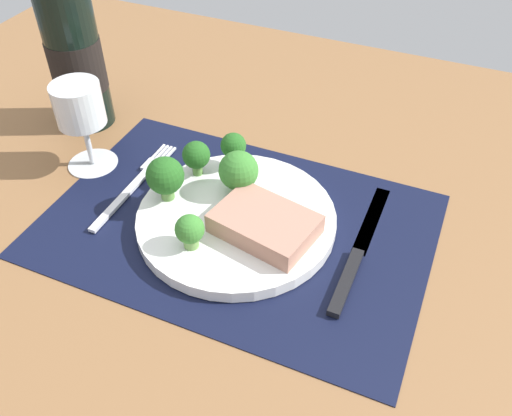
{
  "coord_description": "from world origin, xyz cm",
  "views": [
    {
      "loc": [
        21.7,
        -44.11,
        47.85
      ],
      "look_at": [
        1.76,
        2.06,
        1.9
      ],
      "focal_mm": 38.3,
      "sensor_mm": 36.0,
      "label": 1
    }
  ],
  "objects": [
    {
      "name": "broccoli_back_left",
      "position": [
        -1.56,
        4.22,
        5.2
      ],
      "size": [
        5.07,
        5.07,
        5.89
      ],
      "color": "#5B8942",
      "rests_on": "plate"
    },
    {
      "name": "broccoli_front_edge",
      "position": [
        -2.55,
        -6.86,
        4.42
      ],
      "size": [
        3.42,
        3.42,
        4.42
      ],
      "color": "#6B994C",
      "rests_on": "plate"
    },
    {
      "name": "knife",
      "position": [
        15.32,
        0.53,
        0.6
      ],
      "size": [
        1.8,
        23.0,
        0.8
      ],
      "rotation": [
        0.0,
        0.0,
        -0.05
      ],
      "color": "black",
      "rests_on": "placemat"
    },
    {
      "name": "wine_bottle",
      "position": [
        -31.18,
        12.44,
        11.21
      ],
      "size": [
        7.87,
        7.87,
        31.84
      ],
      "color": "black",
      "rests_on": "ground_plane"
    },
    {
      "name": "plate",
      "position": [
        0.0,
        0.0,
        1.1
      ],
      "size": [
        24.71,
        24.71,
        1.6
      ],
      "primitive_type": "cylinder",
      "color": "white",
      "rests_on": "placemat"
    },
    {
      "name": "broccoli_center",
      "position": [
        -4.34,
        8.62,
        5.08
      ],
      "size": [
        3.43,
        3.43,
        5.19
      ],
      "color": "#5B8942",
      "rests_on": "plate"
    },
    {
      "name": "steak",
      "position": [
        4.37,
        -1.37,
        3.2
      ],
      "size": [
        12.99,
        10.21,
        2.6
      ],
      "primitive_type": "cube",
      "rotation": [
        0.0,
        0.0,
        -0.2
      ],
      "color": "tan",
      "rests_on": "plate"
    },
    {
      "name": "broccoli_near_steak",
      "position": [
        -9.34,
        -0.54,
        5.38
      ],
      "size": [
        4.78,
        4.78,
        5.99
      ],
      "color": "#5B8942",
      "rests_on": "plate"
    },
    {
      "name": "wine_glass",
      "position": [
        -24.06,
        3.29,
        8.86
      ],
      "size": [
        6.97,
        6.97,
        12.7
      ],
      "color": "silver",
      "rests_on": "ground_plane"
    },
    {
      "name": "fork",
      "position": [
        -15.74,
        1.42,
        0.55
      ],
      "size": [
        2.4,
        19.2,
        0.5
      ],
      "rotation": [
        0.0,
        0.0,
        -0.05
      ],
      "color": "silver",
      "rests_on": "placemat"
    },
    {
      "name": "ground_plane",
      "position": [
        0.0,
        0.0,
        -1.5
      ],
      "size": [
        140.0,
        110.0,
        3.0
      ],
      "primitive_type": "cube",
      "color": "brown"
    },
    {
      "name": "placemat",
      "position": [
        0.0,
        0.0,
        0.15
      ],
      "size": [
        47.47,
        32.39,
        0.3
      ],
      "primitive_type": "cube",
      "color": "black",
      "rests_on": "ground_plane"
    },
    {
      "name": "broccoli_near_fork",
      "position": [
        -8.15,
        5.31,
        4.86
      ],
      "size": [
        3.7,
        3.7,
        4.92
      ],
      "color": "#5B8942",
      "rests_on": "plate"
    }
  ]
}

